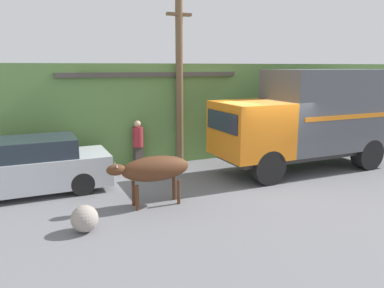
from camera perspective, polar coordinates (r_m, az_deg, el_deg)
ground_plane at (r=12.28m, az=11.68°, el=-5.54°), size 60.00×60.00×0.00m
hillside_embankment at (r=17.74m, az=-0.92°, el=6.09°), size 32.00×6.63×3.70m
building_backdrop at (r=14.86m, az=-7.43°, el=4.36°), size 6.60×2.70×3.40m
cargo_truck at (r=13.81m, az=18.28°, el=4.06°), size 6.89×2.25×3.50m
brown_cow at (r=9.79m, az=-5.81°, el=-3.84°), size 2.20×0.66×1.32m
parked_suv at (r=11.67m, az=-23.76°, el=-3.26°), size 4.58×1.79×1.60m
pedestrian_on_hill at (r=13.34m, az=-8.23°, el=0.19°), size 0.44×0.44×1.74m
utility_pole at (r=13.68m, az=-1.94°, el=9.88°), size 0.90×0.26×6.11m
roadside_rock at (r=8.75m, az=-16.05°, el=-10.88°), size 0.60×0.60×0.60m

